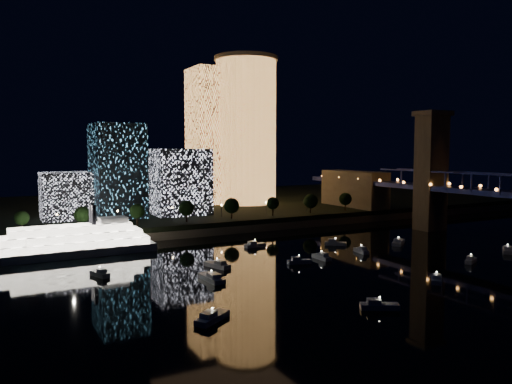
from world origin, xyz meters
TOP-DOWN VIEW (x-y plane):
  - ground at (0.00, 0.00)m, footprint 520.00×520.00m
  - far_bank at (0.00, 160.00)m, footprint 420.00×160.00m
  - seawall at (0.00, 82.00)m, footprint 420.00×6.00m
  - tower_cylindrical at (23.57, 140.13)m, footprint 34.00×34.00m
  - tower_rectangular at (7.81, 149.96)m, footprint 22.67×22.67m
  - midrise_blocks at (-59.70, 116.89)m, footprint 116.18×29.07m
  - riverboat at (-79.08, 66.88)m, footprint 56.08×12.61m
  - motorboats at (-13.14, 16.74)m, footprint 132.18×77.42m
  - esplanade_trees at (-29.71, 88.00)m, footprint 166.48×6.93m
  - street_lamps at (-34.00, 94.00)m, footprint 132.70×0.70m

SIDE VIEW (x-z plane):
  - ground at x=0.00m, z-range 0.00..0.00m
  - motorboats at x=-13.14m, z-range -0.58..2.20m
  - seawall at x=0.00m, z-range 0.00..3.00m
  - far_bank at x=0.00m, z-range 0.00..5.00m
  - riverboat at x=-79.08m, z-range -4.10..12.74m
  - street_lamps at x=-34.00m, z-range 6.20..11.85m
  - esplanade_trees at x=-29.71m, z-range 5.99..14.95m
  - midrise_blocks at x=-59.70m, z-range 0.88..40.80m
  - tower_rectangular at x=7.81m, z-range 5.00..77.14m
  - tower_cylindrical at x=23.57m, z-range 5.13..83.15m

